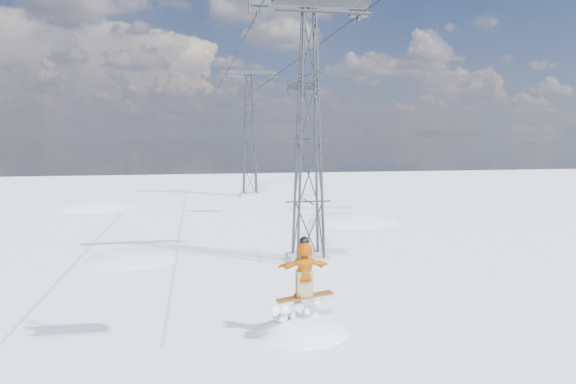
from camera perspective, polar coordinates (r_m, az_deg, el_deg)
name	(u,v)px	position (r m, az deg, el deg)	size (l,w,h in m)	color
ground	(340,329)	(15.79, 5.78, -14.92)	(120.00, 120.00, 0.00)	white
snow_terrain	(190,352)	(38.55, -10.83, -17.07)	(39.00, 37.00, 22.00)	white
lift_tower_near	(309,140)	(22.65, 2.30, 5.77)	(5.20, 1.80, 11.43)	#999999
lift_tower_far	(250,137)	(47.37, -4.29, 6.14)	(5.20, 1.80, 11.43)	#999999
haul_cables	(271,54)	(34.35, -1.96, 15.03)	(4.46, 51.00, 0.06)	black
lift_chair_mid	(303,87)	(34.83, 1.63, 11.56)	(2.04, 0.59, 2.53)	black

